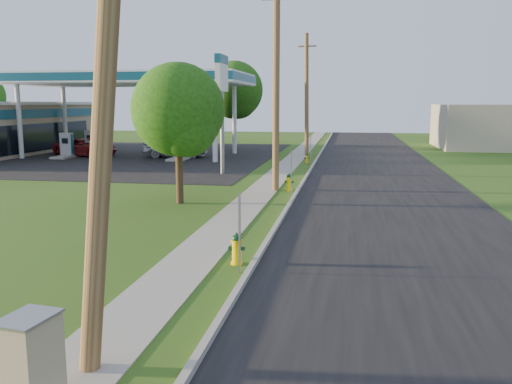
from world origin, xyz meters
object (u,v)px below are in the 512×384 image
fuel_pump_nw (67,148)px  tree_verge (180,113)px  fuel_pump_sw (91,144)px  fuel_pump_se (195,146)px  price_pylon (222,80)px  utility_cabinet (31,364)px  utility_pole_near (106,55)px  hydrant_far (307,158)px  tree_lot (235,92)px  hydrant_near (237,249)px  utility_pole_mid (276,85)px  fuel_pump_ne (180,150)px  car_red (86,147)px  hydrant_mid (289,182)px  utility_pole_far (307,94)px  car_silver (175,147)px

fuel_pump_nw → tree_verge: bearing=-49.6°
fuel_pump_sw → fuel_pump_se: bearing=0.0°
price_pylon → utility_cabinet: size_ratio=5.09×
utility_pole_near → utility_cabinet: (-0.72, -1.19, -4.13)m
utility_pole_near → hydrant_far: 30.53m
fuel_pump_nw → fuel_pump_se: same height
fuel_pump_nw → tree_lot: size_ratio=0.40×
fuel_pump_sw → hydrant_near: bearing=-57.5°
fuel_pump_se → hydrant_far: size_ratio=4.49×
utility_pole_mid → fuel_pump_se: utility_pole_mid is taller
fuel_pump_ne → car_red: 8.19m
utility_pole_near → hydrant_near: size_ratio=11.31×
fuel_pump_ne → hydrant_mid: bearing=-53.6°
hydrant_near → fuel_pump_ne: bearing=110.8°
price_pylon → tree_verge: (0.51, -9.57, -1.71)m
fuel_pump_ne → hydrant_near: fuel_pump_ne is taller
utility_cabinet → utility_pole_far: bearing=88.9°
utility_pole_near → hydrant_mid: bearing=88.0°
fuel_pump_nw → car_red: fuel_pump_nw is taller
fuel_pump_nw → utility_cabinet: size_ratio=2.38×
utility_pole_mid → hydrant_mid: utility_pole_mid is taller
fuel_pump_sw → fuel_pump_se: same height
utility_pole_far → car_silver: 11.15m
utility_pole_mid → price_pylon: utility_pole_mid is taller
utility_pole_far → hydrant_near: (0.62, -30.08, -4.39)m
tree_verge → hydrant_near: tree_verge is taller
fuel_pump_se → hydrant_near: size_ratio=3.82×
tree_verge → utility_cabinet: bearing=-80.0°
price_pylon → fuel_pump_ne: bearing=123.7°
fuel_pump_ne → utility_pole_far: bearing=29.3°
fuel_pump_nw → hydrant_near: 31.18m
hydrant_far → fuel_pump_nw: bearing=177.5°
tree_lot → utility_pole_near: bearing=-80.5°
fuel_pump_se → car_red: (-8.09, -2.77, -0.02)m
fuel_pump_ne → hydrant_mid: (9.54, -12.95, -0.31)m
price_pylon → tree_verge: bearing=-86.9°
fuel_pump_ne → price_pylon: 10.17m
fuel_pump_nw → fuel_pump_se: size_ratio=1.00×
fuel_pump_sw → hydrant_far: bearing=-14.6°
fuel_pump_sw → hydrant_near: 34.48m
price_pylon → hydrant_near: size_ratio=8.17×
utility_pole_far → car_red: bearing=-167.5°
hydrant_far → fuel_pump_se: bearing=153.0°
tree_verge → hydrant_near: 9.55m
fuel_pump_sw → car_silver: fuel_pump_sw is taller
tree_verge → price_pylon: bearing=93.1°
utility_cabinet → car_red: 37.17m
fuel_pump_nw → hydrant_far: fuel_pump_nw is taller
utility_pole_far → car_silver: (-9.76, -3.62, -3.99)m
utility_pole_near → hydrant_mid: utility_pole_near is taller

